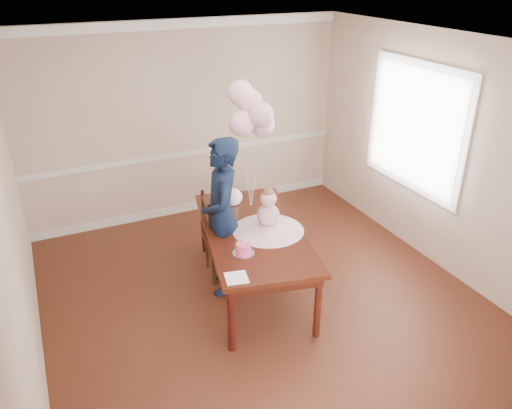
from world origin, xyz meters
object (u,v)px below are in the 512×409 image
object	(u,v)px
birthday_cake	(243,248)
dining_chair_seat	(225,240)
dining_table_top	(253,231)
woman	(222,217)

from	to	relation	value
birthday_cake	dining_chair_seat	bearing A→B (deg)	81.78
dining_table_top	woman	distance (m)	0.37
woman	dining_table_top	bearing A→B (deg)	77.61
woman	dining_chair_seat	bearing A→B (deg)	171.26
dining_chair_seat	birthday_cake	bearing A→B (deg)	-90.00
birthday_cake	woman	distance (m)	0.57
dining_table_top	birthday_cake	xyz separation A→B (m)	(-0.29, -0.40, 0.08)
dining_table_top	birthday_cake	bearing A→B (deg)	-113.96
dining_table_top	birthday_cake	distance (m)	0.50
woman	birthday_cake	bearing A→B (deg)	17.37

